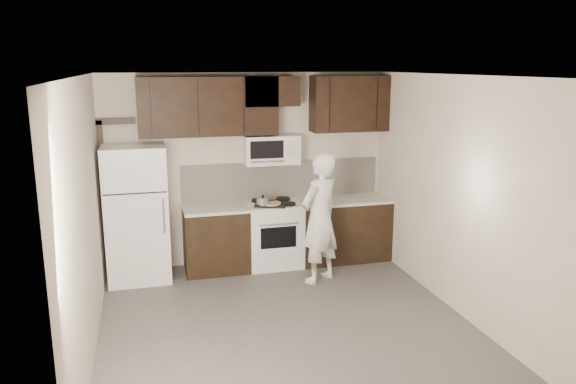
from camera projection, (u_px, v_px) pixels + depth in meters
name	position (u px, v px, depth m)	size (l,w,h in m)	color
floor	(288.00, 327.00, 6.15)	(4.50, 4.50, 0.00)	#52504D
back_wall	(248.00, 169.00, 7.97)	(4.00, 4.00, 0.00)	beige
ceiling	(288.00, 76.00, 5.54)	(4.50, 4.50, 0.00)	white
counter_run	(294.00, 233.00, 8.02)	(2.95, 0.64, 0.91)	black
stove	(273.00, 234.00, 7.95)	(0.76, 0.66, 0.94)	white
backsplash	(282.00, 179.00, 8.12)	(2.90, 0.02, 0.54)	beige
upper_cabinets	(264.00, 104.00, 7.64)	(3.48, 0.35, 0.78)	black
microwave	(271.00, 150.00, 7.79)	(0.76, 0.42, 0.40)	white
refrigerator	(137.00, 213.00, 7.34)	(0.80, 0.76, 1.80)	white
door_trim	(107.00, 184.00, 7.48)	(0.50, 0.08, 2.12)	black
saucepan	(263.00, 202.00, 7.65)	(0.30, 0.17, 0.16)	silver
baking_tray	(271.00, 205.00, 7.71)	(0.43, 0.32, 0.02)	black
pizza	(271.00, 203.00, 7.71)	(0.29, 0.29, 0.02)	beige
person	(320.00, 218.00, 7.28)	(0.63, 0.41, 1.72)	silver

